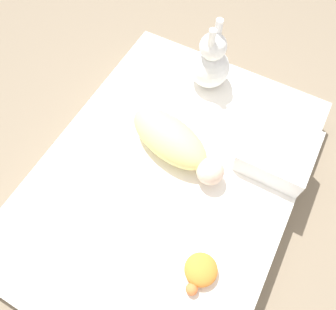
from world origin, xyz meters
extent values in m
plane|color=#7A6B56|center=(0.00, 0.00, 0.00)|extent=(12.00, 12.00, 0.00)
cube|color=white|center=(0.00, 0.00, 0.09)|extent=(1.41, 1.03, 0.18)
ellipsoid|color=#EFDB7F|center=(-0.12, -0.05, 0.25)|extent=(0.27, 0.42, 0.16)
sphere|color=beige|center=(-0.07, 0.16, 0.25)|extent=(0.11, 0.11, 0.11)
cube|color=white|center=(-0.29, 0.37, 0.23)|extent=(0.28, 0.28, 0.11)
sphere|color=white|center=(-0.54, -0.06, 0.27)|extent=(0.19, 0.19, 0.19)
sphere|color=white|center=(-0.54, -0.06, 0.40)|extent=(0.12, 0.12, 0.12)
cylinder|color=white|center=(-0.58, -0.06, 0.48)|extent=(0.03, 0.03, 0.08)
cylinder|color=white|center=(-0.51, -0.06, 0.48)|extent=(0.03, 0.03, 0.08)
ellipsoid|color=orange|center=(0.29, 0.29, 0.21)|extent=(0.12, 0.12, 0.07)
sphere|color=orange|center=(0.36, 0.29, 0.20)|extent=(0.04, 0.04, 0.04)
camera|label=1|loc=(0.51, 0.28, 1.44)|focal=35.00mm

